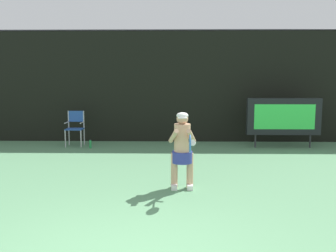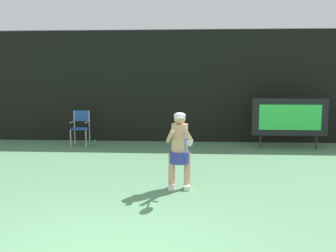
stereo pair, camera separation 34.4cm
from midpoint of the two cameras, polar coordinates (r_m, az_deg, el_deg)
backdrop_screen at (r=12.36m, az=-0.05°, el=6.00°), size 18.00×0.12×3.66m
scoreboard at (r=11.71m, az=18.78°, el=1.29°), size 2.20×0.21×1.50m
umpire_chair at (r=11.98m, az=-12.37°, el=0.06°), size 0.52×0.44×1.08m
water_bottle at (r=11.54m, az=-10.20°, el=-2.65°), size 0.07×0.07×0.27m
tennis_player at (r=7.11m, az=3.16°, el=-3.30°), size 0.53×0.61×1.47m
tennis_racket at (r=6.40m, az=4.20°, el=-2.72°), size 0.03×0.60×0.31m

